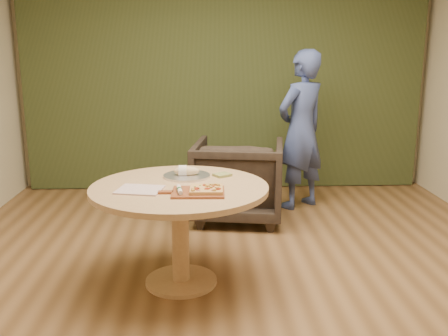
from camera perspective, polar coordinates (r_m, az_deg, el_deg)
name	(u,v)px	position (r m, az deg, el deg)	size (l,w,h in m)	color
room_shell	(244,96)	(3.24, 2.25, 8.20)	(5.04, 6.04, 2.84)	brown
curtain	(224,74)	(6.12, 0.05, 10.65)	(4.80, 0.14, 2.78)	#2C3518
pedestal_table	(180,205)	(3.60, -5.09, -4.19)	(1.27, 1.27, 0.75)	tan
pizza_paddle	(197,192)	(3.36, -3.15, -2.78)	(0.45, 0.29, 0.01)	brown
flatbread_pizza	(207,189)	(3.36, -2.01, -2.42)	(0.23, 0.23, 0.04)	tan
cutlery_roll	(180,190)	(3.35, -5.10, -2.47)	(0.05, 0.20, 0.03)	beige
newspaper	(140,190)	(3.47, -9.60, -2.46)	(0.30, 0.25, 0.01)	white
serving_tray	(187,176)	(3.80, -4.28, -0.89)	(0.36, 0.36, 0.02)	silver
bread_roll	(186,171)	(3.79, -4.42, -0.36)	(0.19, 0.09, 0.09)	#D5B681
green_packet	(222,175)	(3.81, -0.20, -0.79)	(0.12, 0.10, 0.02)	#5F652D
armchair	(238,176)	(5.03, 1.65, -0.91)	(0.87, 0.82, 0.90)	black
person_standing	(301,130)	(5.41, 8.80, 4.27)	(0.62, 0.41, 1.70)	#39487D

